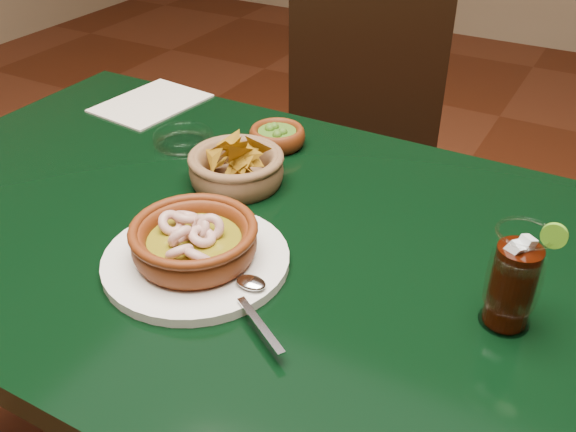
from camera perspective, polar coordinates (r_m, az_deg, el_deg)
The scene contains 8 objects.
dining_table at distance 1.06m, azimuth -6.09°, elevation -4.63°, with size 1.20×0.80×0.75m.
dining_chair at distance 1.68m, azimuth 6.40°, elevation 4.93°, with size 0.55×0.55×0.92m.
shrimp_plate at distance 0.89m, azimuth -8.27°, elevation -2.64°, with size 0.33×0.26×0.08m.
chip_basket at distance 1.08m, azimuth -4.60°, elevation 4.29°, with size 0.19×0.19×0.11m.
guacamole_ramekin at distance 1.20m, azimuth -0.99°, elevation 7.12°, with size 0.12×0.12×0.04m.
cola_drink at distance 0.81m, azimuth 19.43°, elevation -5.35°, with size 0.14×0.14×0.16m.
glass_ashtray at distance 1.22m, azimuth -9.29°, elevation 6.77°, with size 0.12×0.12×0.03m.
paper_menu at distance 1.42m, azimuth -12.08°, elevation 9.78°, with size 0.19×0.24×0.00m.
Camera 1 is at (0.51, -0.67, 1.30)m, focal length 40.00 mm.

